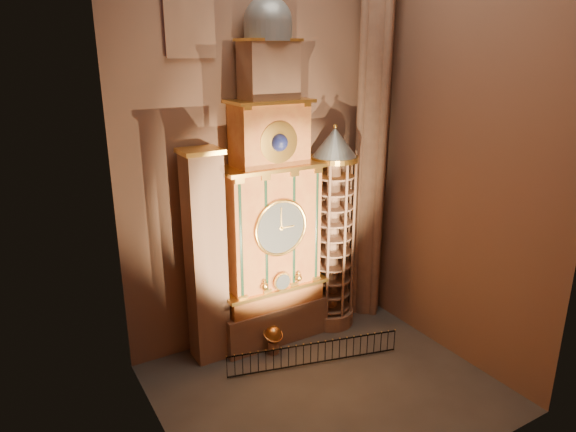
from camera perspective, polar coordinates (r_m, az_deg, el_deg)
floor at (r=23.99m, az=4.24°, el=-18.48°), size 14.00×14.00×0.00m
wall_back at (r=24.66m, az=-3.25°, el=10.40°), size 22.00×0.00×22.00m
wall_left at (r=16.59m, az=-15.26°, el=6.10°), size 0.00×22.00×22.00m
wall_right at (r=24.29m, az=18.75°, el=9.38°), size 0.00×22.00×22.00m
astronomical_clock at (r=24.71m, az=-1.96°, el=0.15°), size 5.60×2.41×16.70m
portrait_tower at (r=23.91m, az=-9.13°, el=-4.60°), size 1.80×1.60×10.20m
stair_turret at (r=26.72m, az=4.94°, el=-1.71°), size 2.50×2.50×10.80m
gothic_pier at (r=27.21m, az=9.45°, el=10.90°), size 2.04×2.04×22.00m
celestial_globe at (r=25.75m, az=-1.65°, el=-13.32°), size 1.12×1.08×1.44m
iron_railing at (r=25.06m, az=2.95°, el=-15.01°), size 8.06×2.15×1.11m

